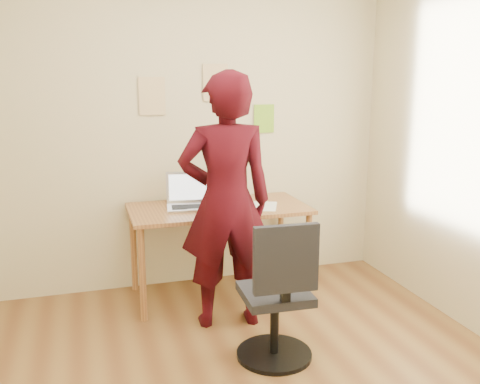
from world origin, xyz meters
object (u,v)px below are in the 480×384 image
object	(u,v)px
person	(226,202)
office_chair	(278,302)
laptop	(190,200)
desk	(219,217)
phone	(254,210)

from	to	relation	value
person	office_chair	bearing A→B (deg)	110.40
office_chair	laptop	bearing A→B (deg)	106.87
laptop	person	world-z (taller)	person
desk	phone	xyz separation A→B (m)	(0.23, -0.19, 0.09)
desk	phone	world-z (taller)	phone
office_chair	person	size ratio (longest dim) A/B	0.52
phone	office_chair	size ratio (longest dim) A/B	0.14
desk	laptop	distance (m)	0.27
desk	phone	size ratio (longest dim) A/B	11.00
laptop	phone	bearing A→B (deg)	-21.80
phone	laptop	bearing A→B (deg)	121.94
phone	person	xyz separation A→B (m)	(-0.31, -0.30, 0.16)
office_chair	phone	bearing A→B (deg)	83.29
laptop	office_chair	xyz separation A→B (m)	(0.30, -1.18, -0.40)
phone	person	distance (m)	0.46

